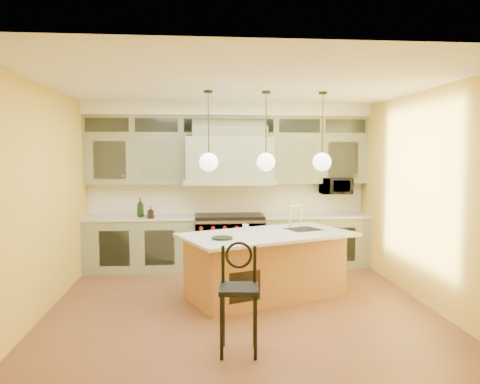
{
  "coord_description": "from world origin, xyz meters",
  "views": [
    {
      "loc": [
        -0.56,
        -6.03,
        2.04
      ],
      "look_at": [
        0.06,
        0.7,
        1.48
      ],
      "focal_mm": 35.0,
      "sensor_mm": 36.0,
      "label": 1
    }
  ],
  "objects": [
    {
      "name": "pendant_center",
      "position": [
        0.4,
        0.45,
        1.95
      ],
      "size": [
        0.26,
        0.26,
        1.11
      ],
      "color": "#2D2319",
      "rests_on": "ceiling"
    },
    {
      "name": "kitchen_island",
      "position": [
        0.41,
        0.45,
        0.47
      ],
      "size": [
        2.65,
        2.06,
        1.35
      ],
      "rotation": [
        0.0,
        0.0,
        0.39
      ],
      "color": "#AA6A3C",
      "rests_on": "floor"
    },
    {
      "name": "range",
      "position": [
        0.0,
        2.14,
        0.49
      ],
      "size": [
        1.2,
        0.74,
        0.96
      ],
      "color": "silver",
      "rests_on": "floor"
    },
    {
      "name": "pendant_left",
      "position": [
        -0.4,
        0.45,
        1.95
      ],
      "size": [
        0.26,
        0.26,
        1.11
      ],
      "color": "#2D2319",
      "rests_on": "ceiling"
    },
    {
      "name": "microwave",
      "position": [
        1.95,
        2.25,
        1.45
      ],
      "size": [
        0.54,
        0.37,
        0.3
      ],
      "primitive_type": "imported",
      "color": "black",
      "rests_on": "back_cabinetry"
    },
    {
      "name": "oil_bottle_a",
      "position": [
        -1.55,
        2.15,
        1.1
      ],
      "size": [
        0.14,
        0.15,
        0.33
      ],
      "primitive_type": "imported",
      "rotation": [
        0.0,
        0.0,
        0.16
      ],
      "color": "black",
      "rests_on": "back_cabinetry"
    },
    {
      "name": "back_cabinetry",
      "position": [
        0.0,
        2.23,
        1.43
      ],
      "size": [
        5.0,
        0.77,
        2.9
      ],
      "color": "gray",
      "rests_on": "floor"
    },
    {
      "name": "fruit_bowl",
      "position": [
        -1.35,
        2.09,
        0.97
      ],
      "size": [
        0.28,
        0.28,
        0.07
      ],
      "primitive_type": "imported",
      "rotation": [
        0.0,
        0.0,
        -0.04
      ],
      "color": "silver",
      "rests_on": "back_cabinetry"
    },
    {
      "name": "pendant_right",
      "position": [
        1.2,
        0.45,
        1.95
      ],
      "size": [
        0.26,
        0.26,
        1.11
      ],
      "color": "#2D2319",
      "rests_on": "ceiling"
    },
    {
      "name": "floor",
      "position": [
        0.0,
        0.0,
        0.0
      ],
      "size": [
        5.0,
        5.0,
        0.0
      ],
      "primitive_type": "plane",
      "color": "brown",
      "rests_on": "ground"
    },
    {
      "name": "wall_front",
      "position": [
        0.0,
        -2.5,
        1.45
      ],
      "size": [
        5.0,
        0.0,
        5.0
      ],
      "primitive_type": "plane",
      "rotation": [
        -1.57,
        0.0,
        0.0
      ],
      "color": "gold",
      "rests_on": "ground"
    },
    {
      "name": "wall_back",
      "position": [
        0.0,
        2.5,
        1.45
      ],
      "size": [
        5.0,
        0.0,
        5.0
      ],
      "primitive_type": "plane",
      "rotation": [
        1.57,
        0.0,
        0.0
      ],
      "color": "gold",
      "rests_on": "ground"
    },
    {
      "name": "counter_stool",
      "position": [
        -0.14,
        -1.37,
        0.64
      ],
      "size": [
        0.43,
        0.43,
        1.12
      ],
      "rotation": [
        0.0,
        0.0,
        -0.1
      ],
      "color": "black",
      "rests_on": "floor"
    },
    {
      "name": "wall_left",
      "position": [
        -2.5,
        0.0,
        1.45
      ],
      "size": [
        0.0,
        5.0,
        5.0
      ],
      "primitive_type": "plane",
      "rotation": [
        1.57,
        0.0,
        1.57
      ],
      "color": "gold",
      "rests_on": "ground"
    },
    {
      "name": "wall_right",
      "position": [
        2.5,
        0.0,
        1.45
      ],
      "size": [
        0.0,
        5.0,
        5.0
      ],
      "primitive_type": "plane",
      "rotation": [
        1.57,
        0.0,
        -1.57
      ],
      "color": "gold",
      "rests_on": "ground"
    },
    {
      "name": "ceiling",
      "position": [
        0.0,
        0.0,
        2.9
      ],
      "size": [
        5.0,
        5.0,
        0.0
      ],
      "primitive_type": "plane",
      "rotation": [
        3.14,
        0.0,
        0.0
      ],
      "color": "white",
      "rests_on": "wall_back"
    },
    {
      "name": "cup",
      "position": [
        0.14,
        0.71,
        0.96
      ],
      "size": [
        0.11,
        0.11,
        0.09
      ],
      "primitive_type": "imported",
      "rotation": [
        0.0,
        0.0,
        -0.14
      ],
      "color": "beige",
      "rests_on": "kitchen_island"
    },
    {
      "name": "oil_bottle_b",
      "position": [
        -1.35,
        1.92,
        1.04
      ],
      "size": [
        0.11,
        0.11,
        0.21
      ],
      "primitive_type": "imported",
      "rotation": [
        0.0,
        0.0,
        -0.17
      ],
      "color": "black",
      "rests_on": "back_cabinetry"
    }
  ]
}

